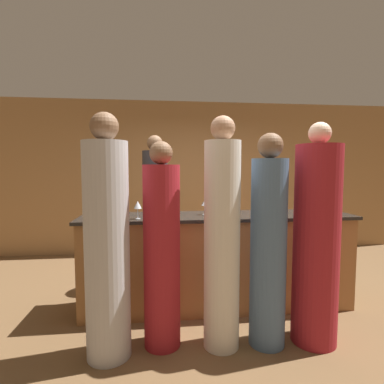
# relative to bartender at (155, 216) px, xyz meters

# --- Properties ---
(ground_plane) EXTENTS (14.00, 14.00, 0.00)m
(ground_plane) POSITION_rel_bartender_xyz_m (0.70, -0.72, -0.94)
(ground_plane) COLOR brown
(back_wall) EXTENTS (8.00, 0.06, 2.80)m
(back_wall) POSITION_rel_bartender_xyz_m (0.70, 1.63, 0.46)
(back_wall) COLOR #A37547
(back_wall) RESTS_ON ground_plane
(bar_counter) EXTENTS (3.02, 0.65, 1.05)m
(bar_counter) POSITION_rel_bartender_xyz_m (0.70, -0.72, -0.41)
(bar_counter) COLOR #996638
(bar_counter) RESTS_ON ground_plane
(bartender) EXTENTS (0.33, 0.33, 2.00)m
(bartender) POSITION_rel_bartender_xyz_m (0.00, 0.00, 0.00)
(bartender) COLOR #2D2D33
(bartender) RESTS_ON ground_plane
(guest_0) EXTENTS (0.32, 0.32, 1.80)m
(guest_0) POSITION_rel_bartender_xyz_m (0.07, -1.41, -0.10)
(guest_0) COLOR maroon
(guest_0) RESTS_ON ground_plane
(guest_1) EXTENTS (0.40, 0.40, 1.97)m
(guest_1) POSITION_rel_bartender_xyz_m (1.43, -1.51, -0.03)
(guest_1) COLOR maroon
(guest_1) RESTS_ON ground_plane
(guest_2) EXTENTS (0.36, 0.36, 2.02)m
(guest_2) POSITION_rel_bartender_xyz_m (-0.38, -1.52, 0.00)
(guest_2) COLOR #B2B2B7
(guest_2) RESTS_ON ground_plane
(guest_3) EXTENTS (0.31, 0.31, 1.87)m
(guest_3) POSITION_rel_bartender_xyz_m (1.00, -1.50, -0.06)
(guest_3) COLOR #4C6B93
(guest_3) RESTS_ON ground_plane
(guest_4) EXTENTS (0.31, 0.31, 2.01)m
(guest_4) POSITION_rel_bartender_xyz_m (0.58, -1.48, 0.01)
(guest_4) COLOR silver
(guest_4) RESTS_ON ground_plane
(wine_bottle_0) EXTENTS (0.07, 0.07, 0.32)m
(wine_bottle_0) POSITION_rel_bartender_xyz_m (1.67, -0.95, 0.24)
(wine_bottle_0) COLOR black
(wine_bottle_0) RESTS_ON bar_counter
(wine_bottle_1) EXTENTS (0.07, 0.07, 0.31)m
(wine_bottle_1) POSITION_rel_bartender_xyz_m (-0.48, -0.51, 0.23)
(wine_bottle_1) COLOR #19381E
(wine_bottle_1) RESTS_ON bar_counter
(wine_bottle_2) EXTENTS (0.08, 0.08, 0.27)m
(wine_bottle_2) POSITION_rel_bartender_xyz_m (-0.49, -0.95, 0.21)
(wine_bottle_2) COLOR #19381E
(wine_bottle_2) RESTS_ON bar_counter
(wine_glass_0) EXTENTS (0.07, 0.07, 0.16)m
(wine_glass_0) POSITION_rel_bartender_xyz_m (0.55, -0.70, 0.24)
(wine_glass_0) COLOR silver
(wine_glass_0) RESTS_ON bar_counter
(wine_glass_1) EXTENTS (0.08, 0.08, 0.19)m
(wine_glass_1) POSITION_rel_bartender_xyz_m (-0.17, -0.90, 0.26)
(wine_glass_1) COLOR silver
(wine_glass_1) RESTS_ON bar_counter
(wine_glass_2) EXTENTS (0.08, 0.08, 0.16)m
(wine_glass_2) POSITION_rel_bartender_xyz_m (0.05, -0.85, 0.23)
(wine_glass_2) COLOR silver
(wine_glass_2) RESTS_ON bar_counter
(wine_glass_3) EXTENTS (0.08, 0.08, 0.18)m
(wine_glass_3) POSITION_rel_bartender_xyz_m (1.27, -1.00, 0.25)
(wine_glass_3) COLOR silver
(wine_glass_3) RESTS_ON bar_counter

